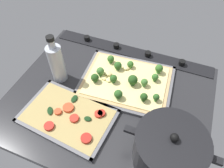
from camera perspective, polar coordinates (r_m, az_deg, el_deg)
name	(u,v)px	position (r cm, az deg, el deg)	size (l,w,h in cm)	color
ground_plane	(109,100)	(85.01, -0.88, -4.22)	(77.88, 64.18, 3.00)	#28282B
stove_control_panel	(132,51)	(101.86, 5.29, 8.71)	(74.76, 7.00, 2.60)	black
baking_tray_front	(126,83)	(88.29, 3.86, 0.39)	(39.00, 31.43, 1.30)	slate
broccoli_pizza	(126,80)	(87.17, 3.85, 1.08)	(36.43, 28.86, 5.85)	tan
baking_tray_back	(68,116)	(80.18, -11.73, -8.49)	(34.63, 24.26, 1.30)	slate
veggie_pizza_back	(69,116)	(79.41, -11.55, -8.34)	(32.03, 21.66, 1.90)	tan
cooking_pot	(168,150)	(67.96, 14.90, -16.61)	(27.96, 21.18, 15.85)	black
oil_bottle	(57,63)	(86.70, -14.61, 5.56)	(5.88, 5.88, 21.50)	#B7BCC6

